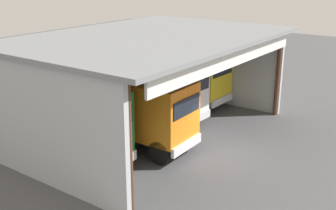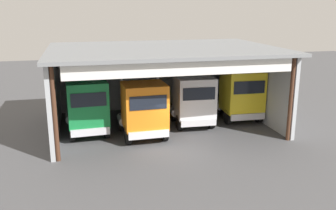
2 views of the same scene
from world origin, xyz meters
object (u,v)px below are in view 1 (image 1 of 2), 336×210
object	(u,v)px
truck_yellow_right_bay	(202,78)
truck_orange_yard_outside	(160,117)
truck_white_center_right_bay	(177,93)
tool_cart	(155,89)
truck_green_left_bay	(90,131)
oil_drum	(99,111)

from	to	relation	value
truck_yellow_right_bay	truck_orange_yard_outside	bearing A→B (deg)	18.17
truck_orange_yard_outside	truck_white_center_right_bay	world-z (taller)	truck_orange_yard_outside
tool_cart	truck_white_center_right_bay	bearing A→B (deg)	-129.70
truck_green_left_bay	truck_yellow_right_bay	xyz separation A→B (m)	(10.61, 0.83, 0.03)
oil_drum	tool_cart	distance (m)	5.48
truck_yellow_right_bay	oil_drum	world-z (taller)	truck_yellow_right_bay
truck_green_left_bay	oil_drum	xyz separation A→B (m)	(5.08, 4.57, -1.42)
truck_orange_yard_outside	truck_green_left_bay	bearing A→B (deg)	-22.52
truck_white_center_right_bay	oil_drum	world-z (taller)	truck_white_center_right_bay
truck_yellow_right_bay	oil_drum	xyz separation A→B (m)	(-5.53, 3.74, -1.46)
truck_green_left_bay	oil_drum	bearing A→B (deg)	-140.86
tool_cart	oil_drum	bearing A→B (deg)	-179.65
oil_drum	truck_yellow_right_bay	bearing A→B (deg)	-34.07
truck_orange_yard_outside	tool_cart	size ratio (longest dim) A/B	5.12
truck_orange_yard_outside	tool_cart	distance (m)	9.43
truck_orange_yard_outside	oil_drum	distance (m)	6.27
oil_drum	tool_cart	xyz separation A→B (m)	(5.48, 0.03, 0.06)
truck_green_left_bay	tool_cart	distance (m)	11.60
oil_drum	tool_cart	bearing A→B (deg)	0.35
tool_cart	truck_green_left_bay	bearing A→B (deg)	-156.43
truck_yellow_right_bay	tool_cart	size ratio (longest dim) A/B	5.22
truck_orange_yard_outside	tool_cart	xyz separation A→B (m)	(7.25, 5.89, -1.34)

